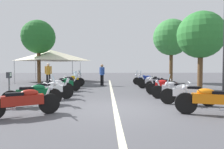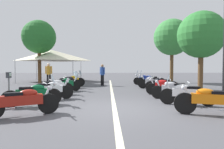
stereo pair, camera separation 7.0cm
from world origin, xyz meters
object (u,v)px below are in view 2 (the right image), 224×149
(motorcycle_left_row_5, at_px, (68,82))
(motorcycle_right_row_7, at_px, (145,79))
(motorcycle_right_row_5, at_px, (153,82))
(motorcycle_left_row_3, at_px, (54,87))
(motorcycle_left_row_1, at_px, (33,94))
(motorcycle_right_row_4, at_px, (162,84))
(motorcycle_right_row_6, at_px, (150,80))
(event_tent, at_px, (52,55))
(roadside_tree_0, at_px, (201,35))
(motorcycle_right_row_2, at_px, (174,89))
(bystander_1, at_px, (102,73))
(motorcycle_right_row_1, at_px, (186,93))
(motorcycle_left_row_4, at_px, (64,84))
(bystander_0, at_px, (49,72))
(parking_meter, at_px, (9,82))
(motorcycle_right_row_3, at_px, (165,87))
(motorcycle_left_row_2, at_px, (50,90))
(roadside_tree_2, at_px, (39,37))
(motorcycle_left_row_6, at_px, (72,80))
(roadside_tree_1, at_px, (172,38))
(motorcycle_left_row_0, at_px, (23,101))
(motorcycle_right_row_0, at_px, (211,100))

(motorcycle_left_row_5, relative_size, motorcycle_right_row_7, 0.91)
(motorcycle_right_row_5, bearing_deg, motorcycle_left_row_3, 41.00)
(motorcycle_left_row_1, bearing_deg, motorcycle_right_row_5, 22.01)
(motorcycle_right_row_4, height_order, motorcycle_right_row_6, motorcycle_right_row_6)
(motorcycle_left_row_1, xyz_separation_m, event_tent, (12.62, 2.88, 2.18))
(motorcycle_left_row_3, relative_size, roadside_tree_0, 0.39)
(motorcycle_right_row_7, bearing_deg, motorcycle_right_row_2, 101.29)
(motorcycle_right_row_7, xyz_separation_m, bystander_1, (-0.56, 3.53, 0.53))
(motorcycle_right_row_1, height_order, event_tent, event_tent)
(motorcycle_left_row_5, height_order, motorcycle_right_row_4, motorcycle_left_row_5)
(motorcycle_left_row_1, distance_m, motorcycle_right_row_6, 9.38)
(motorcycle_left_row_4, bearing_deg, bystander_0, 89.65)
(motorcycle_right_row_1, relative_size, motorcycle_right_row_5, 1.00)
(parking_meter, bearing_deg, motorcycle_right_row_3, 24.90)
(parking_meter, distance_m, roadside_tree_0, 11.37)
(motorcycle_left_row_3, height_order, event_tent, event_tent)
(motorcycle_left_row_2, relative_size, motorcycle_left_row_4, 1.08)
(motorcycle_right_row_5, relative_size, roadside_tree_2, 0.35)
(motorcycle_left_row_6, height_order, roadside_tree_1, roadside_tree_1)
(motorcycle_left_row_0, xyz_separation_m, motorcycle_right_row_1, (1.60, -5.61, 0.01))
(motorcycle_left_row_1, height_order, parking_meter, parking_meter)
(parking_meter, height_order, bystander_0, bystander_0)
(bystander_0, bearing_deg, motorcycle_right_row_4, 62.47)
(motorcycle_right_row_1, bearing_deg, motorcycle_left_row_5, -26.41)
(motorcycle_left_row_4, xyz_separation_m, motorcycle_right_row_3, (-1.48, -5.66, -0.01))
(motorcycle_right_row_7, distance_m, event_tent, 9.97)
(motorcycle_left_row_1, distance_m, motorcycle_right_row_7, 10.34)
(motorcycle_right_row_2, distance_m, motorcycle_right_row_5, 4.27)
(motorcycle_left_row_5, xyz_separation_m, bystander_1, (2.16, -2.29, 0.53))
(motorcycle_right_row_3, bearing_deg, motorcycle_left_row_3, 14.15)
(motorcycle_right_row_6, xyz_separation_m, roadside_tree_2, (3.41, 9.51, 3.72))
(motorcycle_right_row_0, xyz_separation_m, motorcycle_right_row_7, (10.04, 0.06, -0.01))
(roadside_tree_0, bearing_deg, motorcycle_right_row_2, 140.91)
(motorcycle_left_row_6, height_order, motorcycle_right_row_6, same)
(motorcycle_left_row_5, xyz_separation_m, motorcycle_right_row_4, (-1.47, -5.99, -0.01))
(motorcycle_left_row_2, bearing_deg, motorcycle_left_row_5, 72.75)
(motorcycle_right_row_1, bearing_deg, motorcycle_right_row_7, -72.03)
(motorcycle_right_row_3, xyz_separation_m, parking_meter, (-2.71, 6.80, 0.45))
(motorcycle_left_row_4, bearing_deg, motorcycle_left_row_6, 61.88)
(motorcycle_left_row_3, xyz_separation_m, roadside_tree_2, (7.84, 3.48, 3.74))
(bystander_0, distance_m, roadside_tree_1, 11.47)
(motorcycle_right_row_5, relative_size, roadside_tree_1, 0.34)
(motorcycle_right_row_4, height_order, motorcycle_right_row_7, motorcycle_right_row_7)
(motorcycle_right_row_3, distance_m, motorcycle_right_row_7, 5.74)
(parking_meter, bearing_deg, motorcycle_right_row_0, -9.83)
(motorcycle_left_row_1, bearing_deg, bystander_0, 80.91)
(bystander_1, bearing_deg, motorcycle_left_row_1, 27.31)
(motorcycle_left_row_3, relative_size, motorcycle_right_row_0, 0.93)
(motorcycle_left_row_2, bearing_deg, motorcycle_right_row_1, -32.20)
(motorcycle_left_row_4, height_order, motorcycle_right_row_4, motorcycle_left_row_4)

